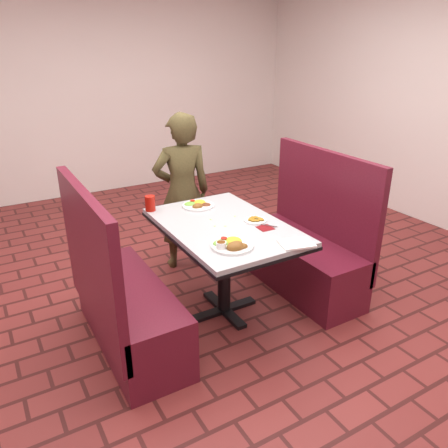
% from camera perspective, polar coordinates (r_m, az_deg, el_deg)
% --- Properties ---
extents(room, '(7.00, 7.04, 2.82)m').
position_cam_1_polar(room, '(2.93, 0.00, 21.47)').
color(room, maroon).
rests_on(room, ground).
extents(dining_table, '(0.81, 1.21, 0.75)m').
position_cam_1_polar(dining_table, '(3.21, 0.00, -1.58)').
color(dining_table, '#BABCBF').
rests_on(dining_table, ground).
extents(booth_bench_left, '(0.47, 1.20, 1.17)m').
position_cam_1_polar(booth_bench_left, '(3.09, -13.09, -10.12)').
color(booth_bench_left, maroon).
rests_on(booth_bench_left, ground).
extents(booth_bench_right, '(0.47, 1.20, 1.17)m').
position_cam_1_polar(booth_bench_right, '(3.78, 10.54, -3.53)').
color(booth_bench_right, maroon).
rests_on(booth_bench_right, ground).
extents(diner_person, '(0.58, 0.44, 1.43)m').
position_cam_1_polar(diner_person, '(3.96, -5.46, 4.11)').
color(diner_person, brown).
rests_on(diner_person, ground).
extents(near_dinner_plate, '(0.28, 0.28, 0.09)m').
position_cam_1_polar(near_dinner_plate, '(2.81, 1.02, -2.47)').
color(near_dinner_plate, white).
rests_on(near_dinner_plate, dining_table).
extents(far_dinner_plate, '(0.26, 0.26, 0.07)m').
position_cam_1_polar(far_dinner_plate, '(3.52, -3.42, 2.68)').
color(far_dinner_plate, white).
rests_on(far_dinner_plate, dining_table).
extents(plantain_plate, '(0.17, 0.17, 0.03)m').
position_cam_1_polar(plantain_plate, '(3.23, 4.12, 0.54)').
color(plantain_plate, white).
rests_on(plantain_plate, dining_table).
extents(maroon_napkin, '(0.11, 0.11, 0.00)m').
position_cam_1_polar(maroon_napkin, '(3.12, 5.41, -0.52)').
color(maroon_napkin, maroon).
rests_on(maroon_napkin, dining_table).
extents(spoon_utensil, '(0.09, 0.12, 0.00)m').
position_cam_1_polar(spoon_utensil, '(3.15, 5.77, -0.21)').
color(spoon_utensil, '#B9B8BD').
rests_on(spoon_utensil, dining_table).
extents(red_tumbler, '(0.08, 0.08, 0.12)m').
position_cam_1_polar(red_tumbler, '(3.46, -9.62, 2.68)').
color(red_tumbler, '#B1150B').
rests_on(red_tumbler, dining_table).
extents(paper_napkin, '(0.25, 0.21, 0.01)m').
position_cam_1_polar(paper_napkin, '(2.89, 9.44, -2.53)').
color(paper_napkin, white).
rests_on(paper_napkin, dining_table).
extents(knife_utensil, '(0.02, 0.15, 0.00)m').
position_cam_1_polar(knife_utensil, '(2.81, 2.46, -3.00)').
color(knife_utensil, silver).
rests_on(knife_utensil, dining_table).
extents(fork_utensil, '(0.09, 0.14, 0.00)m').
position_cam_1_polar(fork_utensil, '(2.81, 1.95, -2.92)').
color(fork_utensil, silver).
rests_on(fork_utensil, dining_table).
extents(lettuce_shreds, '(0.28, 0.32, 0.00)m').
position_cam_1_polar(lettuce_shreds, '(3.24, 0.08, 0.51)').
color(lettuce_shreds, '#9FD053').
rests_on(lettuce_shreds, dining_table).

